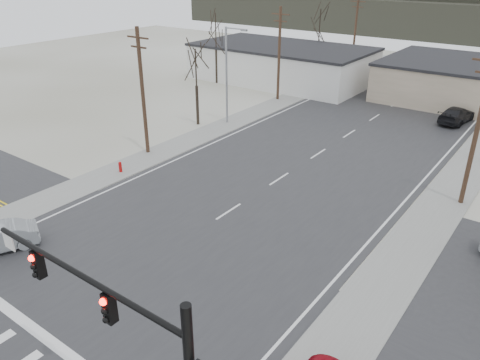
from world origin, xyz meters
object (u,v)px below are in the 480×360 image
object	(u,v)px
fire_hydrant	(120,167)
car_far_a	(457,115)
car_far_b	(424,58)
traffic_signal_mast	(139,350)

from	to	relation	value
fire_hydrant	car_far_a	world-z (taller)	car_far_a
fire_hydrant	car_far_a	size ratio (longest dim) A/B	0.17
car_far_b	car_far_a	bearing A→B (deg)	-74.26
traffic_signal_mast	car_far_a	world-z (taller)	traffic_signal_mast
traffic_signal_mast	fire_hydrant	size ratio (longest dim) A/B	10.29
car_far_a	car_far_b	world-z (taller)	car_far_a
traffic_signal_mast	car_far_b	size ratio (longest dim) A/B	2.15
traffic_signal_mast	fire_hydrant	bearing A→B (deg)	141.87
car_far_a	car_far_b	bearing A→B (deg)	-60.04
traffic_signal_mast	car_far_b	bearing A→B (deg)	100.18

